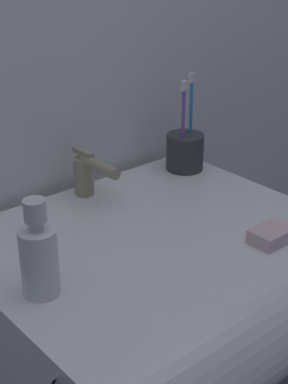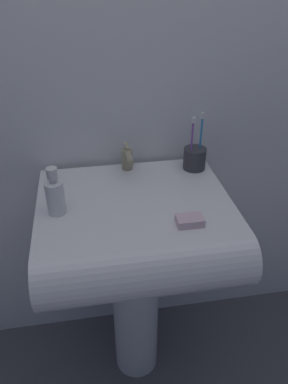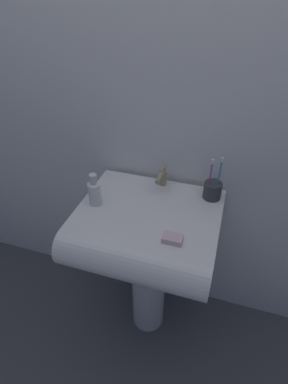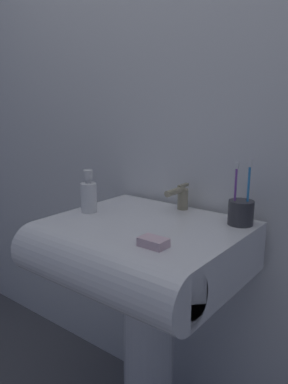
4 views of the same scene
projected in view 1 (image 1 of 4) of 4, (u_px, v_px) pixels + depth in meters
sink_basin at (170, 285)px, 1.01m from camera, size 0.60×0.55×0.16m
faucet at (88, 172)px, 1.12m from camera, size 0.04×0.13×0.09m
toothbrush_cup at (185, 151)px, 1.25m from camera, size 0.08×0.08×0.21m
soap_bottle at (39, 257)px, 0.83m from camera, size 0.05×0.05×0.15m
bar_soap at (272, 235)px, 0.98m from camera, size 0.08×0.05×0.02m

